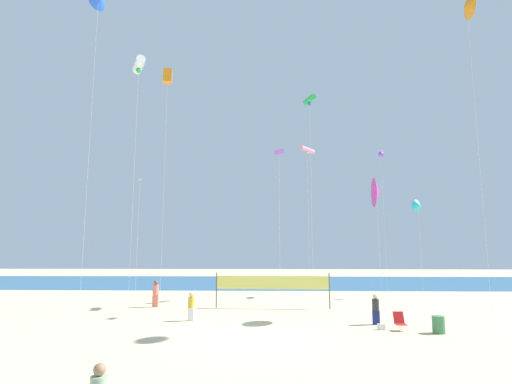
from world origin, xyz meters
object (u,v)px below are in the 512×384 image
at_px(kite_green_tube, 309,101).
at_px(volleyball_net, 272,284).
at_px(beachgoer_mustard_shirt, 191,305).
at_px(kite_cyan_delta, 418,205).
at_px(trash_barrel, 439,325).
at_px(kite_pink_tube, 307,150).
at_px(kite_lime_diamond, 140,186).
at_px(kite_magenta_delta, 377,192).
at_px(kite_orange_box, 168,77).
at_px(folding_beach_chair, 400,321).
at_px(kite_white_tube, 139,65).
at_px(beach_handbag, 381,327).
at_px(kite_orange_delta, 467,7).
at_px(kite_blue_delta, 98,0).
at_px(beachgoer_charcoal_shirt, 376,308).
at_px(beachgoer_coral_shirt, 156,293).
at_px(kite_violet_diamond, 279,153).
at_px(kite_violet_inflatable, 381,154).

bearing_deg(kite_green_tube, volleyball_net, -140.02).
bearing_deg(beachgoer_mustard_shirt, volleyball_net, 15.77).
relative_size(beachgoer_mustard_shirt, kite_cyan_delta, 0.19).
relative_size(trash_barrel, kite_pink_tube, 0.06).
height_order(volleyball_net, kite_lime_diamond, kite_lime_diamond).
relative_size(volleyball_net, kite_magenta_delta, 0.95).
xyz_separation_m(beachgoer_mustard_shirt, kite_magenta_delta, (11.00, 0.77, 6.59)).
bearing_deg(kite_orange_box, kite_cyan_delta, 8.95).
bearing_deg(folding_beach_chair, kite_pink_tube, 101.74).
bearing_deg(kite_white_tube, beach_handbag, -17.57).
relative_size(beach_handbag, kite_orange_delta, 0.02).
distance_m(kite_blue_delta, kite_orange_delta, 22.94).
height_order(trash_barrel, kite_magenta_delta, kite_magenta_delta).
height_order(beachgoer_charcoal_shirt, folding_beach_chair, beachgoer_charcoal_shirt).
relative_size(trash_barrel, volleyball_net, 0.10).
bearing_deg(beachgoer_mustard_shirt, kite_magenta_delta, -26.02).
distance_m(kite_orange_delta, kite_magenta_delta, 12.28).
relative_size(beachgoer_mustard_shirt, kite_magenta_delta, 0.19).
height_order(kite_orange_delta, kite_white_tube, kite_orange_delta).
xyz_separation_m(beachgoer_coral_shirt, beachgoer_mustard_shirt, (3.53, -5.23, -0.13)).
height_order(kite_violet_diamond, kite_orange_delta, kite_orange_delta).
bearing_deg(kite_orange_box, beachgoer_charcoal_shirt, -31.41).
bearing_deg(kite_blue_delta, kite_pink_tube, 35.46).
bearing_deg(kite_violet_inflatable, kite_orange_delta, -84.67).
bearing_deg(volleyball_net, kite_blue_delta, -157.03).
relative_size(kite_blue_delta, kite_green_tube, 1.28).
xyz_separation_m(beachgoer_coral_shirt, kite_magenta_delta, (14.53, -4.46, 6.45)).
distance_m(volleyball_net, kite_orange_box, 18.90).
bearing_deg(kite_violet_diamond, kite_cyan_delta, 34.33).
xyz_separation_m(beachgoer_charcoal_shirt, kite_violet_diamond, (-5.08, 3.62, 9.59)).
xyz_separation_m(beachgoer_mustard_shirt, beachgoer_charcoal_shirt, (10.23, -0.83, 0.01)).
bearing_deg(folding_beach_chair, kite_white_tube, 160.66).
height_order(kite_blue_delta, kite_orange_box, kite_blue_delta).
relative_size(volleyball_net, kite_white_tube, 0.46).
distance_m(beachgoer_coral_shirt, folding_beach_chair, 16.38).
distance_m(volleyball_net, kite_orange_delta, 21.18).
height_order(volleyball_net, kite_orange_box, kite_orange_box).
relative_size(kite_cyan_delta, kite_blue_delta, 0.40).
relative_size(trash_barrel, kite_green_tube, 0.05).
bearing_deg(beachgoer_mustard_shirt, beachgoer_coral_shirt, 93.95).
bearing_deg(kite_lime_diamond, kite_cyan_delta, 13.45).
relative_size(beachgoer_coral_shirt, kite_violet_inflatable, 0.14).
bearing_deg(kite_lime_diamond, kite_green_tube, 7.43).
xyz_separation_m(beach_handbag, kite_pink_tube, (-2.27, 12.50, 12.34)).
bearing_deg(kite_blue_delta, kite_lime_diamond, 76.73).
bearing_deg(beachgoer_coral_shirt, kite_cyan_delta, 59.33).
distance_m(kite_cyan_delta, kite_magenta_delta, 12.17).
xyz_separation_m(kite_cyan_delta, kite_pink_tube, (-9.54, -0.84, 4.75)).
distance_m(kite_violet_diamond, kite_blue_delta, 15.30).
height_order(beachgoer_mustard_shirt, trash_barrel, beachgoer_mustard_shirt).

